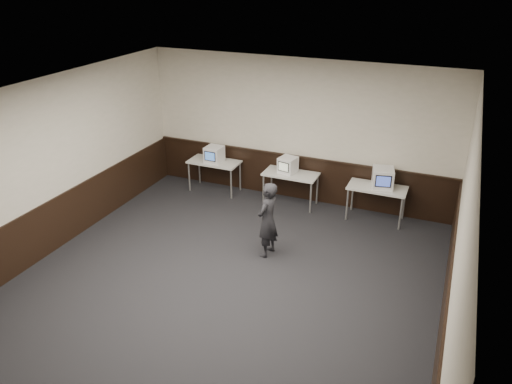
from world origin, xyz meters
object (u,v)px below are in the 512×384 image
(desk_left, at_px, (214,164))
(desk_center, at_px, (291,176))
(emac_left, at_px, (214,154))
(emac_center, at_px, (288,165))
(desk_right, at_px, (377,190))
(emac_right, at_px, (383,178))
(person, at_px, (268,220))

(desk_left, xyz_separation_m, desk_center, (1.90, 0.00, 0.00))
(emac_left, relative_size, emac_center, 0.96)
(desk_right, relative_size, emac_center, 2.76)
(emac_right, bearing_deg, desk_left, 167.86)
(desk_left, bearing_deg, desk_center, 0.00)
(desk_right, xyz_separation_m, emac_center, (-1.98, 0.02, 0.25))
(desk_left, distance_m, person, 3.11)
(emac_center, height_order, emac_right, emac_right)
(desk_center, distance_m, emac_left, 1.89)
(emac_left, distance_m, emac_right, 3.85)
(desk_right, bearing_deg, person, -126.04)
(emac_right, bearing_deg, emac_center, 167.56)
(emac_left, xyz_separation_m, emac_center, (1.79, 0.06, -0.01))
(emac_left, bearing_deg, emac_right, 2.60)
(desk_right, distance_m, emac_left, 3.78)
(desk_center, distance_m, emac_center, 0.26)
(desk_left, xyz_separation_m, emac_right, (3.88, 0.01, 0.28))
(emac_center, bearing_deg, emac_right, 10.90)
(desk_right, height_order, emac_center, emac_center)
(desk_center, relative_size, emac_right, 2.27)
(desk_left, relative_size, person, 0.83)
(person, bearing_deg, emac_left, -126.38)
(emac_right, height_order, person, person)
(desk_center, bearing_deg, desk_left, 180.00)
(emac_left, relative_size, person, 0.29)
(desk_center, height_order, desk_right, same)
(person, bearing_deg, desk_center, -163.83)
(desk_center, bearing_deg, desk_right, 0.00)
(desk_left, distance_m, emac_right, 3.89)
(emac_left, xyz_separation_m, person, (2.18, -2.14, -0.21))
(desk_left, height_order, person, person)
(emac_center, relative_size, emac_right, 0.82)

